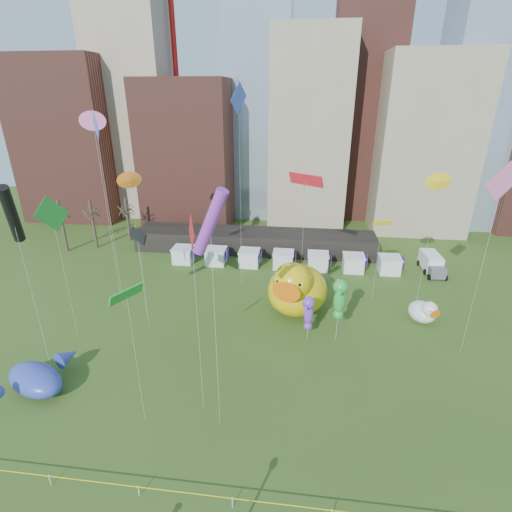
# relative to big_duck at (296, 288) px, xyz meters

# --- Properties ---
(ground) EXTENTS (160.00, 160.00, 0.00)m
(ground) POSITION_rel_big_duck_xyz_m (-3.16, -23.31, -3.25)
(ground) COLOR #304C17
(ground) RESTS_ON ground
(skyline) EXTENTS (101.00, 23.00, 68.00)m
(skyline) POSITION_rel_big_duck_xyz_m (-0.91, 37.75, 18.19)
(skyline) COLOR brown
(skyline) RESTS_ON ground
(pavilion) EXTENTS (38.00, 6.00, 3.20)m
(pavilion) POSITION_rel_big_duck_xyz_m (-7.16, 18.69, -1.65)
(pavilion) COLOR black
(pavilion) RESTS_ON ground
(vendor_tents) EXTENTS (33.24, 2.80, 2.40)m
(vendor_tents) POSITION_rel_big_duck_xyz_m (-2.14, 12.69, -2.15)
(vendor_tents) COLOR white
(vendor_tents) RESTS_ON ground
(bare_trees) EXTENTS (8.44, 6.44, 8.50)m
(bare_trees) POSITION_rel_big_duck_xyz_m (-33.32, 17.23, 0.76)
(bare_trees) COLOR #382B21
(bare_trees) RESTS_ON ground
(caution_tape) EXTENTS (50.00, 0.06, 0.90)m
(caution_tape) POSITION_rel_big_duck_xyz_m (-3.16, -23.31, -2.57)
(caution_tape) COLOR white
(caution_tape) RESTS_ON ground
(big_duck) EXTENTS (8.36, 9.93, 7.09)m
(big_duck) POSITION_rel_big_duck_xyz_m (0.00, 0.00, 0.00)
(big_duck) COLOR yellow
(big_duck) RESTS_ON ground
(small_duck) EXTENTS (3.80, 4.20, 2.93)m
(small_duck) POSITION_rel_big_duck_xyz_m (14.08, -0.11, -1.91)
(small_duck) COLOR white
(small_duck) RESTS_ON ground
(seahorse_green) EXTENTS (1.73, 2.04, 7.04)m
(seahorse_green) POSITION_rel_big_duck_xyz_m (4.31, -4.93, 1.95)
(seahorse_green) COLOR silver
(seahorse_green) RESTS_ON ground
(seahorse_purple) EXTENTS (1.64, 1.85, 5.01)m
(seahorse_purple) POSITION_rel_big_duck_xyz_m (1.37, -5.05, 0.17)
(seahorse_purple) COLOR silver
(seahorse_purple) RESTS_ON ground
(whale_inflatable) EXTENTS (6.66, 7.31, 2.60)m
(whale_inflatable) POSITION_rel_big_duck_xyz_m (-21.50, -15.15, -2.06)
(whale_inflatable) COLOR #3F3BA2
(whale_inflatable) RESTS_ON ground
(box_truck) EXTENTS (2.60, 5.96, 2.49)m
(box_truck) POSITION_rel_big_duck_xyz_m (18.87, 13.81, -1.97)
(box_truck) COLOR white
(box_truck) RESTS_ON ground
(kite_0) EXTENTS (3.57, 2.68, 16.11)m
(kite_0) POSITION_rel_big_duck_xyz_m (0.44, 0.19, 12.20)
(kite_0) COLOR silver
(kite_0) RESTS_ON ground
(kite_1) EXTENTS (3.15, 1.16, 18.62)m
(kite_1) POSITION_rel_big_duck_xyz_m (16.31, -5.53, 13.48)
(kite_1) COLOR silver
(kite_1) RESTS_ON ground
(kite_2) EXTENTS (2.71, 2.57, 11.31)m
(kite_2) POSITION_rel_big_duck_xyz_m (-15.50, -5.35, 7.52)
(kite_2) COLOR silver
(kite_2) RESTS_ON ground
(kite_3) EXTENTS (1.34, 3.32, 15.05)m
(kite_3) POSITION_rel_big_duck_xyz_m (-22.67, -7.25, 9.89)
(kite_3) COLOR silver
(kite_3) RESTS_ON ground
(kite_4) EXTENTS (2.06, 0.74, 10.43)m
(kite_4) POSITION_rel_big_duck_xyz_m (9.21, 3.88, 6.77)
(kite_4) COLOR silver
(kite_4) RESTS_ON ground
(kite_5) EXTENTS (1.26, 3.27, 24.76)m
(kite_5) POSITION_rel_big_duck_xyz_m (-7.29, 6.34, 19.40)
(kite_5) COLOR silver
(kite_5) RESTS_ON ground
(kite_6) EXTENTS (1.41, 1.21, 16.48)m
(kite_6) POSITION_rel_big_duck_xyz_m (-16.79, -2.84, 12.34)
(kite_6) COLOR silver
(kite_6) RESTS_ON ground
(kite_7) EXTENTS (2.75, 1.54, 18.54)m
(kite_7) POSITION_rel_big_duck_xyz_m (-5.29, -16.99, 13.02)
(kite_7) COLOR silver
(kite_7) RESTS_ON ground
(kite_8) EXTENTS (1.12, 2.55, 16.42)m
(kite_8) POSITION_rel_big_duck_xyz_m (-6.95, -15.59, 11.54)
(kite_8) COLOR silver
(kite_8) RESTS_ON ground
(kite_9) EXTENTS (2.04, 0.31, 21.85)m
(kite_9) POSITION_rel_big_duck_xyz_m (-22.32, 1.99, 17.53)
(kite_9) COLOR silver
(kite_9) RESTS_ON ground
(kite_10) EXTENTS (2.29, 2.90, 17.57)m
(kite_10) POSITION_rel_big_duck_xyz_m (-21.53, -13.35, 11.83)
(kite_10) COLOR silver
(kite_10) RESTS_ON ground
(kite_11) EXTENTS (1.57, 2.49, 11.51)m
(kite_11) POSITION_rel_big_duck_xyz_m (-11.24, -17.27, 7.79)
(kite_11) COLOR silver
(kite_11) RESTS_ON ground
(kite_12) EXTENTS (1.76, 0.52, 16.51)m
(kite_12) POSITION_rel_big_duck_xyz_m (13.28, 0.25, 12.33)
(kite_12) COLOR silver
(kite_12) RESTS_ON ground
(kite_13) EXTENTS (1.76, 2.29, 22.04)m
(kite_13) POSITION_rel_big_duck_xyz_m (-20.33, -1.20, 16.93)
(kite_13) COLOR silver
(kite_13) RESTS_ON ground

